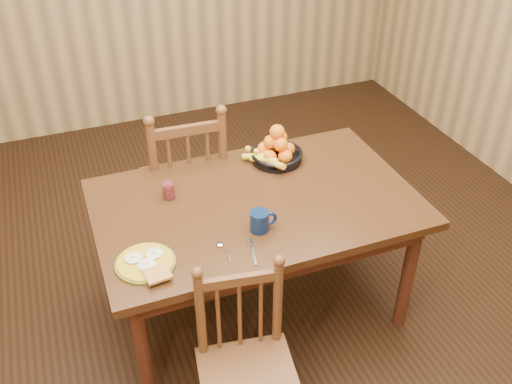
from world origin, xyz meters
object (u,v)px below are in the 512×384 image
object	(u,v)px
chair_far	(186,184)
breakfast_plate	(146,263)
coffee_mug	(260,221)
fruit_bowl	(276,151)
chair_near	(246,368)
dining_table	(256,214)

from	to	relation	value
chair_far	breakfast_plate	size ratio (longest dim) A/B	3.56
breakfast_plate	coffee_mug	size ratio (longest dim) A/B	2.20
breakfast_plate	fruit_bowl	size ratio (longest dim) A/B	0.90
chair_near	coffee_mug	world-z (taller)	chair_near
chair_near	coffee_mug	distance (m)	0.66
dining_table	coffee_mug	world-z (taller)	coffee_mug
breakfast_plate	chair_near	bearing A→B (deg)	-55.26
chair_far	dining_table	bearing A→B (deg)	111.50
chair_near	coffee_mug	xyz separation A→B (m)	(0.25, 0.48, 0.37)
chair_near	breakfast_plate	xyz separation A→B (m)	(-0.30, 0.43, 0.33)
breakfast_plate	coffee_mug	world-z (taller)	coffee_mug
dining_table	chair_far	xyz separation A→B (m)	(-0.21, 0.62, -0.16)
dining_table	breakfast_plate	distance (m)	0.68
breakfast_plate	fruit_bowl	distance (m)	1.03
fruit_bowl	chair_far	bearing A→B (deg)	145.51
chair_far	fruit_bowl	xyz separation A→B (m)	(0.45, -0.31, 0.31)
chair_near	breakfast_plate	size ratio (longest dim) A/B	3.04
breakfast_plate	fruit_bowl	world-z (taller)	fruit_bowl
dining_table	coffee_mug	distance (m)	0.27
dining_table	chair_near	distance (m)	0.81
coffee_mug	breakfast_plate	bearing A→B (deg)	-174.84
dining_table	coffee_mug	size ratio (longest dim) A/B	12.02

